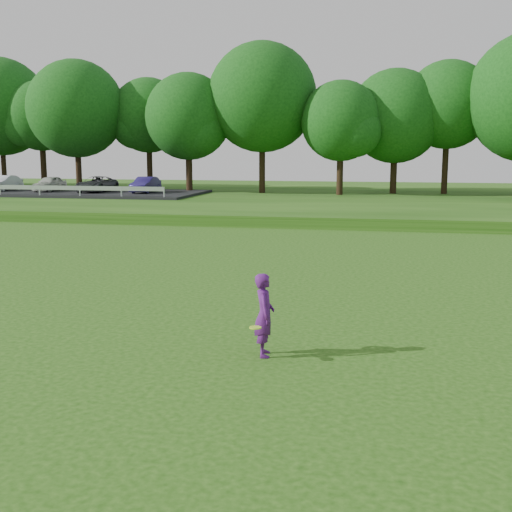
# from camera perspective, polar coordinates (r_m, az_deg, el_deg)

# --- Properties ---
(ground) EXTENTS (140.00, 140.00, 0.00)m
(ground) POSITION_cam_1_polar(r_m,az_deg,el_deg) (14.03, 2.06, -7.11)
(ground) COLOR #1B450D
(ground) RESTS_ON ground
(berm) EXTENTS (130.00, 30.00, 0.60)m
(berm) POSITION_cam_1_polar(r_m,az_deg,el_deg) (47.46, 9.05, 4.83)
(berm) COLOR #1B450D
(berm) RESTS_ON ground
(walking_path) EXTENTS (130.00, 1.60, 0.04)m
(walking_path) POSITION_cam_1_polar(r_m,az_deg,el_deg) (33.58, 7.85, 2.53)
(walking_path) COLOR gray
(walking_path) RESTS_ON ground
(treeline) EXTENTS (104.00, 7.00, 15.00)m
(treeline) POSITION_cam_1_polar(r_m,az_deg,el_deg) (51.48, 9.51, 13.86)
(treeline) COLOR #0F410F
(treeline) RESTS_ON berm
(parking_lot) EXTENTS (24.00, 9.00, 1.38)m
(parking_lot) POSITION_cam_1_polar(r_m,az_deg,el_deg) (53.01, -17.77, 5.75)
(parking_lot) COLOR black
(parking_lot) RESTS_ON berm
(woman) EXTENTS (0.51, 0.91, 1.64)m
(woman) POSITION_cam_1_polar(r_m,az_deg,el_deg) (12.52, 0.75, -5.25)
(woman) COLOR #53176A
(woman) RESTS_ON ground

